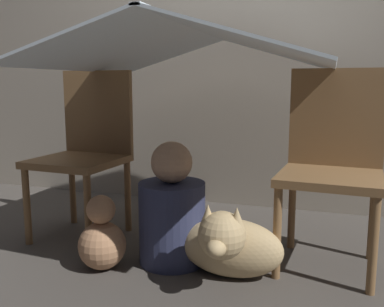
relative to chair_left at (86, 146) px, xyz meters
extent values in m
plane|color=#47423D|center=(0.63, -0.26, -0.49)|extent=(8.80, 8.80, 0.00)
cube|color=gray|center=(0.63, 0.83, 0.76)|extent=(7.00, 0.05, 2.50)
cylinder|color=brown|center=(-0.20, -0.26, -0.29)|extent=(0.04, 0.04, 0.40)
cylinder|color=brown|center=(0.17, -0.28, -0.29)|extent=(0.04, 0.04, 0.40)
cylinder|color=brown|center=(-0.18, 0.12, -0.29)|extent=(0.04, 0.04, 0.40)
cylinder|color=brown|center=(0.19, 0.09, -0.29)|extent=(0.04, 0.04, 0.40)
cube|color=brown|center=(-0.01, -0.08, -0.07)|extent=(0.46, 0.46, 0.04)
cube|color=brown|center=(0.01, 0.12, 0.18)|extent=(0.43, 0.06, 0.46)
cylinder|color=brown|center=(1.07, -0.25, -0.29)|extent=(0.04, 0.04, 0.40)
cylinder|color=brown|center=(1.44, -0.28, -0.29)|extent=(0.04, 0.04, 0.40)
cylinder|color=brown|center=(1.10, 0.12, -0.29)|extent=(0.04, 0.04, 0.40)
cylinder|color=brown|center=(1.47, 0.09, -0.29)|extent=(0.04, 0.04, 0.40)
cube|color=brown|center=(1.27, -0.08, -0.07)|extent=(0.46, 0.46, 0.04)
cube|color=brown|center=(1.29, 0.12, 0.18)|extent=(0.43, 0.06, 0.46)
cube|color=silver|center=(0.31, -0.08, 0.50)|extent=(0.64, 1.21, 0.20)
cube|color=silver|center=(0.95, -0.08, 0.50)|extent=(0.64, 1.21, 0.20)
cube|color=silver|center=(0.63, -0.08, 0.60)|extent=(0.04, 1.21, 0.01)
cylinder|color=#2D3351|center=(0.58, -0.23, -0.30)|extent=(0.31, 0.31, 0.38)
sphere|color=tan|center=(0.58, -0.23, -0.01)|extent=(0.19, 0.19, 0.19)
ellipsoid|color=tan|center=(0.88, -0.29, -0.36)|extent=(0.45, 0.20, 0.26)
sphere|color=tan|center=(0.88, -0.46, -0.25)|extent=(0.19, 0.19, 0.19)
ellipsoid|color=tan|center=(0.88, -0.55, -0.27)|extent=(0.08, 0.10, 0.07)
cone|color=tan|center=(0.82, -0.46, -0.17)|extent=(0.07, 0.07, 0.09)
cone|color=tan|center=(0.94, -0.46, -0.17)|extent=(0.07, 0.07, 0.09)
cube|color=#CC664C|center=(0.70, -0.06, -0.44)|extent=(0.34, 0.27, 0.10)
sphere|color=tan|center=(0.31, -0.40, -0.38)|extent=(0.22, 0.22, 0.22)
sphere|color=tan|center=(0.31, -0.40, -0.21)|extent=(0.13, 0.13, 0.13)
camera|label=1|loc=(1.26, -2.01, 0.34)|focal=40.00mm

